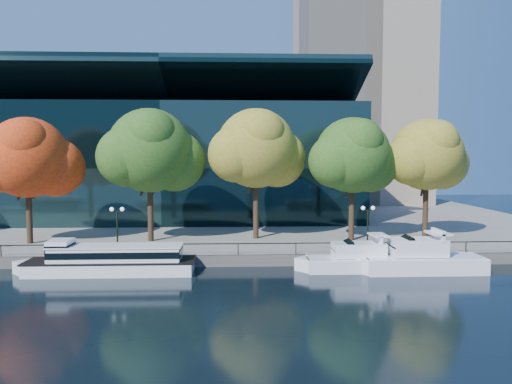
{
  "coord_description": "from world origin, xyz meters",
  "views": [
    {
      "loc": [
        4.71,
        -39.18,
        9.5
      ],
      "look_at": [
        6.75,
        8.0,
        6.05
      ],
      "focal_mm": 35.0,
      "sensor_mm": 36.0,
      "label": 1
    }
  ],
  "objects_px": {
    "tour_boat": "(106,259)",
    "cruiser_far": "(418,259)",
    "tree_2": "(151,152)",
    "cruiser_near": "(359,259)",
    "tree_5": "(428,156)",
    "tree_4": "(354,157)",
    "lamp_1": "(117,219)",
    "tree_3": "(258,150)",
    "lamp_2": "(368,218)",
    "tree_1": "(29,159)"
  },
  "relations": [
    {
      "from": "tree_4",
      "to": "lamp_1",
      "type": "xyz_separation_m",
      "value": [
        -22.16,
        -5.59,
        -5.39
      ]
    },
    {
      "from": "cruiser_far",
      "to": "tree_4",
      "type": "relative_size",
      "value": 0.88
    },
    {
      "from": "tour_boat",
      "to": "tree_4",
      "type": "distance_m",
      "value": 25.4
    },
    {
      "from": "cruiser_near",
      "to": "tree_5",
      "type": "bearing_deg",
      "value": 46.8
    },
    {
      "from": "tree_1",
      "to": "tree_2",
      "type": "distance_m",
      "value": 11.57
    },
    {
      "from": "tree_1",
      "to": "cruiser_near",
      "type": "bearing_deg",
      "value": -15.92
    },
    {
      "from": "tour_boat",
      "to": "cruiser_near",
      "type": "bearing_deg",
      "value": 0.44
    },
    {
      "from": "tree_3",
      "to": "cruiser_near",
      "type": "bearing_deg",
      "value": -53.33
    },
    {
      "from": "tour_boat",
      "to": "tree_2",
      "type": "xyz_separation_m",
      "value": [
        2.12,
        9.59,
        8.65
      ]
    },
    {
      "from": "tree_2",
      "to": "tree_3",
      "type": "relative_size",
      "value": 0.99
    },
    {
      "from": "tour_boat",
      "to": "tree_4",
      "type": "xyz_separation_m",
      "value": [
        22.23,
        9.17,
        8.19
      ]
    },
    {
      "from": "tree_2",
      "to": "tree_5",
      "type": "height_order",
      "value": "tree_2"
    },
    {
      "from": "tree_2",
      "to": "tree_5",
      "type": "distance_m",
      "value": 28.16
    },
    {
      "from": "tree_2",
      "to": "tree_4",
      "type": "height_order",
      "value": "tree_2"
    },
    {
      "from": "cruiser_far",
      "to": "tree_2",
      "type": "height_order",
      "value": "tree_2"
    },
    {
      "from": "cruiser_near",
      "to": "lamp_1",
      "type": "bearing_deg",
      "value": 170.52
    },
    {
      "from": "cruiser_far",
      "to": "tree_2",
      "type": "xyz_separation_m",
      "value": [
        -23.12,
        10.21,
        8.71
      ]
    },
    {
      "from": "cruiser_near",
      "to": "tree_2",
      "type": "relative_size",
      "value": 0.8
    },
    {
      "from": "cruiser_far",
      "to": "lamp_1",
      "type": "height_order",
      "value": "lamp_1"
    },
    {
      "from": "lamp_2",
      "to": "tree_3",
      "type": "bearing_deg",
      "value": 142.93
    },
    {
      "from": "cruiser_near",
      "to": "tree_1",
      "type": "bearing_deg",
      "value": 164.08
    },
    {
      "from": "cruiser_near",
      "to": "tree_3",
      "type": "xyz_separation_m",
      "value": [
        -7.91,
        10.62,
        9.12
      ]
    },
    {
      "from": "tree_2",
      "to": "cruiser_far",
      "type": "bearing_deg",
      "value": -23.82
    },
    {
      "from": "cruiser_far",
      "to": "lamp_1",
      "type": "xyz_separation_m",
      "value": [
        -25.18,
        4.2,
        2.86
      ]
    },
    {
      "from": "cruiser_far",
      "to": "tree_4",
      "type": "distance_m",
      "value": 13.15
    },
    {
      "from": "tree_2",
      "to": "tree_3",
      "type": "distance_m",
      "value": 10.63
    },
    {
      "from": "cruiser_near",
      "to": "tree_4",
      "type": "distance_m",
      "value": 12.45
    },
    {
      "from": "tree_4",
      "to": "lamp_1",
      "type": "bearing_deg",
      "value": -165.85
    },
    {
      "from": "cruiser_far",
      "to": "tree_2",
      "type": "distance_m",
      "value": 26.74
    },
    {
      "from": "tree_2",
      "to": "lamp_1",
      "type": "bearing_deg",
      "value": -108.89
    },
    {
      "from": "tour_boat",
      "to": "cruiser_far",
      "type": "distance_m",
      "value": 25.26
    },
    {
      "from": "tree_1",
      "to": "lamp_2",
      "type": "distance_m",
      "value": 32.43
    },
    {
      "from": "tree_3",
      "to": "tree_4",
      "type": "height_order",
      "value": "tree_3"
    },
    {
      "from": "cruiser_near",
      "to": "cruiser_far",
      "type": "xyz_separation_m",
      "value": [
        4.65,
        -0.77,
        0.18
      ]
    },
    {
      "from": "tree_2",
      "to": "lamp_1",
      "type": "relative_size",
      "value": 3.27
    },
    {
      "from": "tree_3",
      "to": "lamp_2",
      "type": "relative_size",
      "value": 3.3
    },
    {
      "from": "cruiser_near",
      "to": "cruiser_far",
      "type": "distance_m",
      "value": 4.72
    },
    {
      "from": "tree_3",
      "to": "lamp_2",
      "type": "bearing_deg",
      "value": -37.07
    },
    {
      "from": "tour_boat",
      "to": "cruiser_far",
      "type": "bearing_deg",
      "value": -1.39
    },
    {
      "from": "tree_2",
      "to": "tree_4",
      "type": "relative_size",
      "value": 1.07
    },
    {
      "from": "tree_2",
      "to": "tree_5",
      "type": "bearing_deg",
      "value": 1.75
    },
    {
      "from": "cruiser_far",
      "to": "lamp_1",
      "type": "relative_size",
      "value": 2.69
    },
    {
      "from": "tree_3",
      "to": "lamp_2",
      "type": "distance_m",
      "value": 13.39
    },
    {
      "from": "cruiser_near",
      "to": "tree_2",
      "type": "distance_m",
      "value": 22.57
    },
    {
      "from": "cruiser_near",
      "to": "cruiser_far",
      "type": "height_order",
      "value": "cruiser_far"
    },
    {
      "from": "lamp_1",
      "to": "cruiser_far",
      "type": "bearing_deg",
      "value": -9.47
    },
    {
      "from": "tree_5",
      "to": "lamp_2",
      "type": "relative_size",
      "value": 3.05
    },
    {
      "from": "tree_1",
      "to": "tree_4",
      "type": "height_order",
      "value": "tree_4"
    },
    {
      "from": "tree_2",
      "to": "lamp_1",
      "type": "distance_m",
      "value": 8.64
    },
    {
      "from": "cruiser_far",
      "to": "lamp_1",
      "type": "distance_m",
      "value": 25.69
    }
  ]
}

